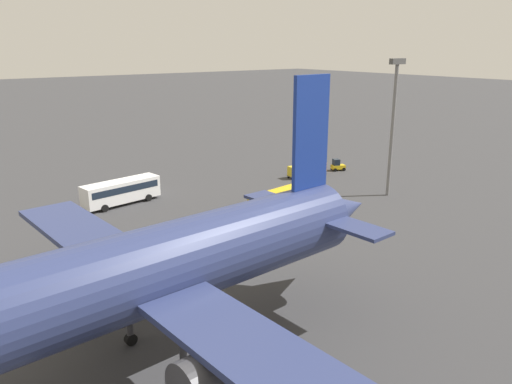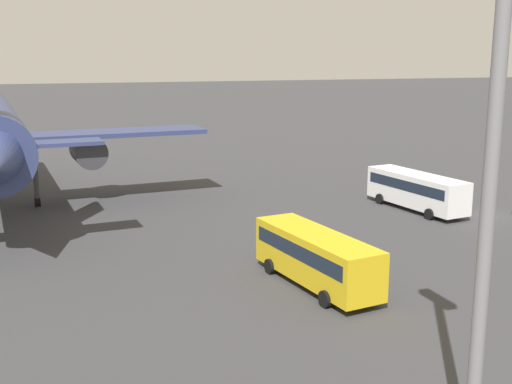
{
  "view_description": "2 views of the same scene",
  "coord_description": "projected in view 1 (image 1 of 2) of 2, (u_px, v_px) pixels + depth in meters",
  "views": [
    {
      "loc": [
        29.45,
        69.67,
        21.54
      ],
      "look_at": [
        -4.46,
        24.61,
        4.91
      ],
      "focal_mm": 35.0,
      "sensor_mm": 36.0,
      "label": 1
    },
    {
      "loc": [
        -45.66,
        38.23,
        14.15
      ],
      "look_at": [
        -1.27,
        22.48,
        4.07
      ],
      "focal_mm": 45.0,
      "sensor_mm": 36.0,
      "label": 2
    }
  ],
  "objects": [
    {
      "name": "ground_plane",
      "position": [
        136.0,
        191.0,
        76.47
      ],
      "size": [
        600.0,
        600.0,
        0.0
      ],
      "primitive_type": "plane",
      "color": "#38383A"
    },
    {
      "name": "airplane",
      "position": [
        130.0,
        278.0,
        31.74
      ],
      "size": [
        47.59,
        40.31,
        19.37
      ],
      "rotation": [
        0.0,
        0.0,
        0.07
      ],
      "color": "navy",
      "rests_on": "ground"
    },
    {
      "name": "shuttle_bus_near",
      "position": [
        121.0,
        190.0,
        69.84
      ],
      "size": [
        11.4,
        4.32,
        3.38
      ],
      "rotation": [
        0.0,
        0.0,
        0.14
      ],
      "color": "white",
      "rests_on": "ground"
    },
    {
      "name": "shuttle_bus_far",
      "position": [
        284.0,
        200.0,
        65.4
      ],
      "size": [
        10.87,
        4.33,
        3.37
      ],
      "rotation": [
        0.0,
        0.0,
        0.14
      ],
      "color": "gold",
      "rests_on": "ground"
    },
    {
      "name": "baggage_tug",
      "position": [
        337.0,
        165.0,
        89.0
      ],
      "size": [
        2.72,
        2.34,
        2.1
      ],
      "rotation": [
        0.0,
        0.0,
        -0.38
      ],
      "color": "gold",
      "rests_on": "ground"
    },
    {
      "name": "worker_person",
      "position": [
        134.0,
        182.0,
        78.58
      ],
      "size": [
        0.38,
        0.38,
        1.74
      ],
      "color": "#1E1E2D",
      "rests_on": "ground"
    },
    {
      "name": "cargo_cart_orange",
      "position": [
        320.0,
        167.0,
        86.94
      ],
      "size": [
        2.18,
        1.9,
        2.06
      ],
      "rotation": [
        0.0,
        0.0,
        -0.12
      ],
      "color": "#38383D",
      "rests_on": "ground"
    },
    {
      "name": "cargo_cart_blue",
      "position": [
        311.0,
        170.0,
        84.65
      ],
      "size": [
        2.18,
        1.9,
        2.06
      ],
      "rotation": [
        0.0,
        0.0,
        -0.12
      ],
      "color": "#38383D",
      "rests_on": "ground"
    },
    {
      "name": "cargo_cart_yellow",
      "position": [
        295.0,
        171.0,
        83.64
      ],
      "size": [
        2.18,
        1.9,
        2.06
      ],
      "rotation": [
        0.0,
        0.0,
        -0.12
      ],
      "color": "#38383D",
      "rests_on": "ground"
    },
    {
      "name": "light_pole",
      "position": [
        393.0,
        115.0,
        71.21
      ],
      "size": [
        2.8,
        0.7,
        19.8
      ],
      "color": "slate",
      "rests_on": "ground"
    }
  ]
}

